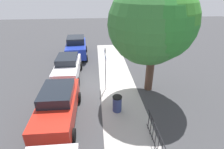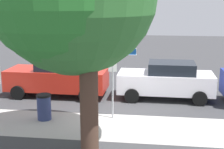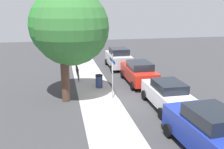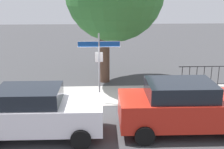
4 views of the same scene
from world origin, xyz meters
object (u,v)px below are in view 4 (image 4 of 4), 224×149
(street_sign, at_px, (99,56))
(car_white, at_px, (37,112))
(trash_bin, at_px, (155,87))
(car_red, at_px, (186,106))

(street_sign, height_order, car_white, street_sign)
(street_sign, distance_m, trash_bin, 3.03)
(car_white, xyz_separation_m, car_red, (5.01, 0.12, 0.04))
(street_sign, distance_m, car_red, 4.18)
(car_red, bearing_deg, trash_bin, 97.73)
(trash_bin, bearing_deg, street_sign, -168.86)
(street_sign, bearing_deg, car_white, -126.12)
(trash_bin, bearing_deg, car_white, -143.99)
(car_white, height_order, trash_bin, car_white)
(street_sign, xyz_separation_m, car_red, (2.93, -2.73, -1.18))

